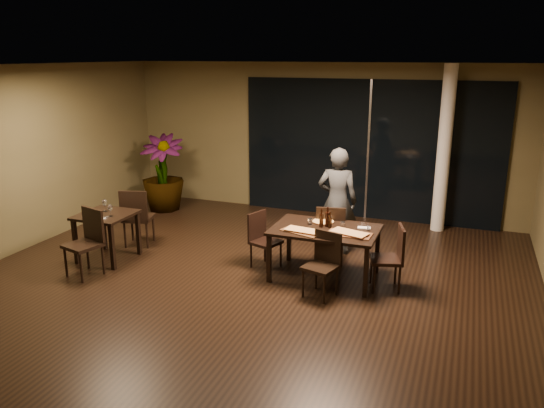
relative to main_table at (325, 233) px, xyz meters
The scene contains 31 objects.
ground 1.45m from the main_table, 141.34° to the right, with size 8.00×8.00×0.00m, color black.
wall_back 3.50m from the main_table, 107.10° to the left, with size 8.00×0.10×3.00m, color brown.
wall_left 5.18m from the main_table, behind, with size 0.10×8.00×3.00m, color brown.
ceiling 2.67m from the main_table, 141.34° to the right, with size 8.00×8.00×0.04m, color white.
window_panel 3.23m from the main_table, 90.00° to the left, with size 5.00×0.06×2.70m, color black.
column 3.28m from the main_table, 63.84° to the left, with size 0.24×0.24×3.00m, color white.
main_table is the anchor object (origin of this frame).
side_table 3.44m from the main_table, behind, with size 0.80×0.80×0.75m.
chair_main_far 0.54m from the main_table, 95.31° to the left, with size 0.52×0.52×0.95m.
chair_main_near 0.60m from the main_table, 76.40° to the right, with size 0.50×0.50×0.87m.
chair_main_left 1.03m from the main_table, behind, with size 0.50×0.50×0.85m.
chair_main_right 0.99m from the main_table, ahead, with size 0.52×0.52×0.91m.
chair_side_far 3.30m from the main_table, behind, with size 0.57×0.57×1.00m.
chair_side_near 3.47m from the main_table, 161.75° to the right, with size 0.56×0.56×0.98m.
diner 1.09m from the main_table, 94.80° to the left, with size 0.59×0.39×1.74m, color #2D2F32.
potted_plant 4.63m from the main_table, 151.28° to the left, with size 0.86×0.86×1.57m, color #1F4A18.
pizza_board_left 0.39m from the main_table, 134.90° to the right, with size 0.58×0.29×0.01m, color #4B2D18.
pizza_board_right 0.41m from the main_table, 20.39° to the right, with size 0.61×0.30×0.01m, color #4E2C19.
oblong_pizza_left 0.39m from the main_table, 134.90° to the right, with size 0.45×0.21×0.02m, color maroon, non-canonical shape.
oblong_pizza_right 0.42m from the main_table, 20.39° to the right, with size 0.49×0.23×0.02m, color maroon, non-canonical shape.
round_pizza 0.31m from the main_table, 110.60° to the left, with size 0.30×0.30×0.01m, color red.
bottle_a 0.23m from the main_table, 147.87° to the left, with size 0.06×0.06×0.27m, color black, non-canonical shape.
bottle_b 0.21m from the main_table, 45.27° to the left, with size 0.05×0.05×0.25m, color black, non-canonical shape.
bottle_c 0.24m from the main_table, 88.10° to the left, with size 0.06×0.06×0.29m, color black, non-canonical shape.
tumbler_left 0.31m from the main_table, 155.78° to the left, with size 0.07×0.07×0.08m, color white.
tumbler_right 0.28m from the main_table, 26.55° to the left, with size 0.08×0.08×0.09m, color white.
napkin_near 0.59m from the main_table, 14.83° to the right, with size 0.18×0.10×0.01m, color white.
napkin_far 0.56m from the main_table, 21.33° to the left, with size 0.18×0.10×0.01m, color silver.
wine_glass_a 3.51m from the main_table, behind, with size 0.08×0.08×0.18m, color white, non-canonical shape.
wine_glass_b 3.30m from the main_table, 169.80° to the right, with size 0.08×0.08×0.18m, color white, non-canonical shape.
side_napkin 3.41m from the main_table, 167.52° to the right, with size 0.18×0.11×0.01m, color white.
Camera 1 is at (2.81, -6.18, 3.15)m, focal length 35.00 mm.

